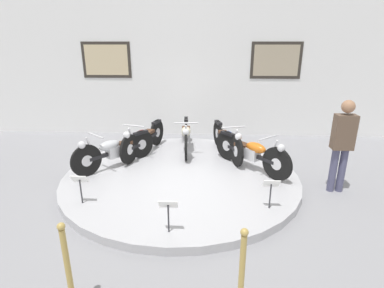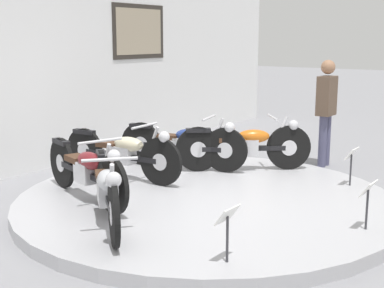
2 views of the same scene
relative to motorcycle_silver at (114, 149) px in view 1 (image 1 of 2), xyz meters
The scene contains 14 objects.
ground_plane 1.55m from the motorcycle_silver, 10.50° to the right, with size 60.00×60.00×0.00m, color gray.
display_platform 1.53m from the motorcycle_silver, 10.50° to the right, with size 4.68×4.68×0.14m, color #ADADB2.
back_wall 3.65m from the motorcycle_silver, 64.61° to the left, with size 14.00×0.22×3.97m.
motorcycle_silver is the anchor object (origin of this frame).
motorcycle_maroon 0.92m from the motorcycle_silver, 60.47° to the left, with size 0.70×1.94×0.80m.
motorcycle_cream 1.83m from the motorcycle_silver, 38.06° to the left, with size 0.54×2.00×0.80m.
motorcycle_blue 2.55m from the motorcycle_silver, 18.30° to the left, with size 0.67×1.95×0.81m.
motorcycle_orange 2.87m from the motorcycle_silver, ahead, with size 1.36×1.56×0.81m.
info_placard_front_left 1.54m from the motorcycle_silver, 93.47° to the right, with size 0.26×0.11×0.51m.
info_placard_front_centre 2.68m from the motorcycle_silver, 57.53° to the right, with size 0.26×0.11×0.51m.
info_placard_front_right 3.34m from the motorcycle_silver, 27.44° to the right, with size 0.26×0.11×0.51m.
visitor_standing 4.44m from the motorcycle_silver, ahead, with size 0.36×0.23×1.73m.
stanchion_post_left_of_entry 3.47m from the motorcycle_silver, 80.72° to the right, with size 0.28×0.28×1.02m.
stanchion_post_right_of_entry 4.13m from the motorcycle_silver, 55.88° to the right, with size 0.28×0.28×1.02m.
Camera 1 is at (0.51, -5.55, 2.67)m, focal length 28.00 mm.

